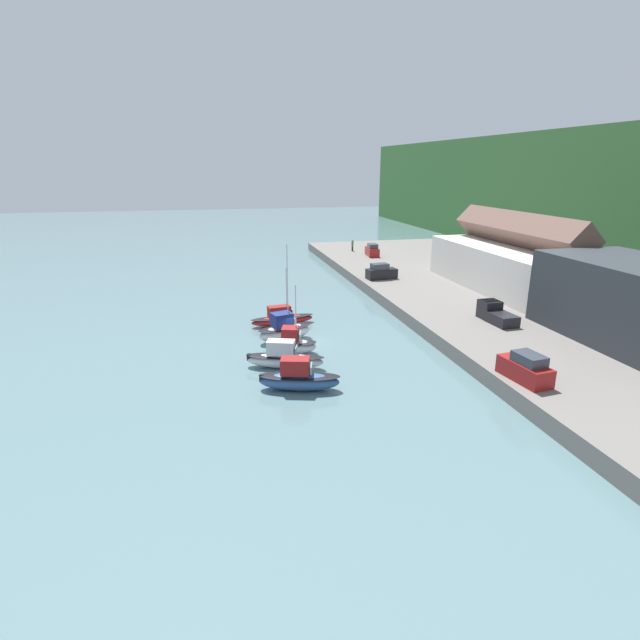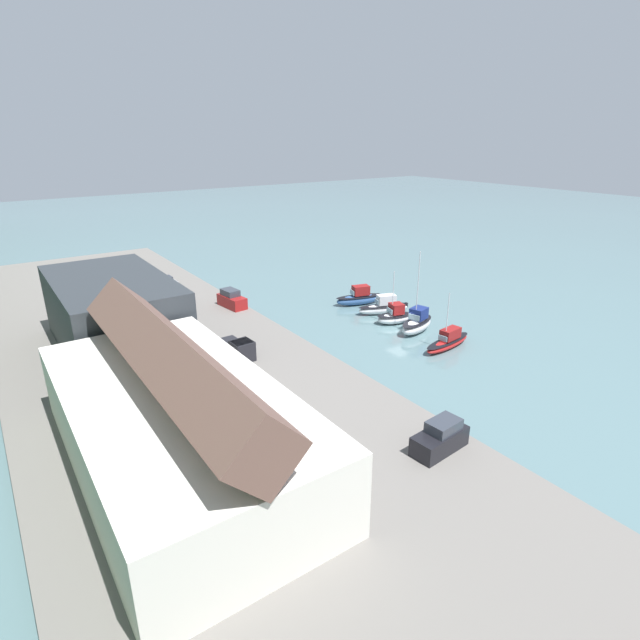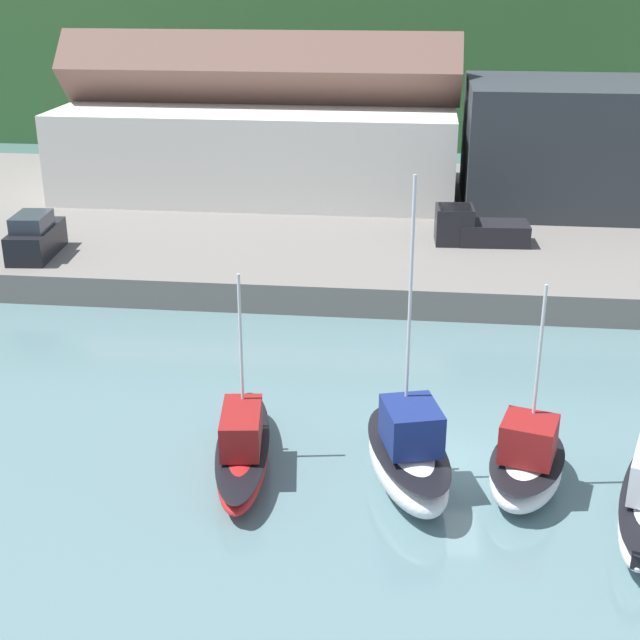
{
  "view_description": "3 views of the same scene",
  "coord_description": "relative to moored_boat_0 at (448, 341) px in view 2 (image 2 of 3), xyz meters",
  "views": [
    {
      "loc": [
        45.05,
        -8.4,
        16.57
      ],
      "look_at": [
        -1.66,
        2.38,
        1.7
      ],
      "focal_mm": 28.0,
      "sensor_mm": 36.0,
      "label": 1
    },
    {
      "loc": [
        -38.49,
        38.27,
        21.52
      ],
      "look_at": [
        3.51,
        8.99,
        2.26
      ],
      "focal_mm": 28.0,
      "sensor_mm": 36.0,
      "label": 2
    },
    {
      "loc": [
        -1.1,
        -24.76,
        14.81
      ],
      "look_at": [
        -4.86,
        8.16,
        1.5
      ],
      "focal_mm": 50.0,
      "sensor_mm": 36.0,
      "label": 3
    }
  ],
  "objects": [
    {
      "name": "yacht_club_building",
      "position": [
        16.89,
        29.38,
        4.21
      ],
      "size": [
        18.31,
        9.94,
        7.13
      ],
      "color": "#2D3338",
      "rests_on": "quay_promenade"
    },
    {
      "name": "moored_boat_3",
      "position": [
        12.03,
        -1.66,
        0.12
      ],
      "size": [
        3.72,
        6.93,
        2.44
      ],
      "rotation": [
        0.0,
        0.0,
        -0.32
      ],
      "color": "silver",
      "rests_on": "ground_plane"
    },
    {
      "name": "moored_boat_1",
      "position": [
        5.15,
        -0.55,
        0.32
      ],
      "size": [
        3.56,
        5.89,
        9.52
      ],
      "rotation": [
        0.0,
        0.0,
        0.28
      ],
      "color": "silver",
      "rests_on": "ground_plane"
    },
    {
      "name": "moored_boat_2",
      "position": [
        8.69,
        -0.36,
        0.15
      ],
      "size": [
        3.22,
        4.78,
        6.48
      ],
      "rotation": [
        0.0,
        0.0,
        -0.27
      ],
      "color": "silver",
      "rests_on": "ground_plane"
    },
    {
      "name": "quay_promenade",
      "position": [
        6.26,
        26.68,
        -0.06
      ],
      "size": [
        110.56,
        27.19,
        1.41
      ],
      "color": "slate",
      "rests_on": "ground_plane"
    },
    {
      "name": "parked_car_3",
      "position": [
        21.71,
        14.73,
        1.56
      ],
      "size": [
        4.39,
        2.29,
        2.16
      ],
      "rotation": [
        0.0,
        0.0,
        1.69
      ],
      "color": "maroon",
      "rests_on": "quay_promenade"
    },
    {
      "name": "moored_boat_4",
      "position": [
        16.61,
        -1.27,
        0.18
      ],
      "size": [
        3.46,
        6.58,
        2.58
      ],
      "rotation": [
        0.0,
        0.0,
        -0.27
      ],
      "color": "#33568E",
      "rests_on": "ground_plane"
    },
    {
      "name": "parked_car_0",
      "position": [
        32.22,
        19.94,
        1.56
      ],
      "size": [
        1.88,
        4.23,
        2.16
      ],
      "rotation": [
        0.0,
        0.0,
        0.02
      ],
      "color": "silver",
      "rests_on": "quay_promenade"
    },
    {
      "name": "ground_plane",
      "position": [
        6.26,
        0.81,
        -0.76
      ],
      "size": [
        320.0,
        320.0,
        0.0
      ],
      "primitive_type": "plane",
      "color": "slate"
    },
    {
      "name": "pickup_truck_0",
      "position": [
        7.97,
        20.68,
        1.46
      ],
      "size": [
        4.82,
        2.18,
        1.9
      ],
      "rotation": [
        0.0,
        0.0,
        1.62
      ],
      "color": "black",
      "rests_on": "quay_promenade"
    },
    {
      "name": "moored_boat_0",
      "position": [
        0.0,
        0.0,
        0.0
      ],
      "size": [
        2.52,
        7.17,
        6.25
      ],
      "rotation": [
        0.0,
        0.0,
        0.13
      ],
      "color": "red",
      "rests_on": "ground_plane"
    },
    {
      "name": "parked_car_2",
      "position": [
        -13.45,
        16.13,
        1.56
      ],
      "size": [
        2.15,
        4.34,
        2.16
      ],
      "rotation": [
        0.0,
        0.0,
        0.08
      ],
      "color": "black",
      "rests_on": "quay_promenade"
    },
    {
      "name": "harbor_clubhouse",
      "position": [
        -4.83,
        31.02,
        3.96
      ],
      "size": [
        24.36,
        11.8,
        9.7
      ],
      "color": "silver",
      "rests_on": "quay_promenade"
    }
  ]
}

